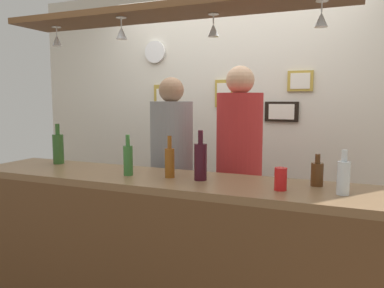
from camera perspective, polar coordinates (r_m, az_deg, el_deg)
name	(u,v)px	position (r m, az deg, el deg)	size (l,w,h in m)	color
back_wall	(233,122)	(3.68, 6.10, 3.31)	(4.40, 0.06, 2.60)	silver
bar_counter	(152,238)	(2.34, -5.98, -13.84)	(2.70, 0.55, 1.04)	brown
overhead_glass_rack	(166,12)	(2.43, -3.91, 19.16)	(2.20, 0.36, 0.04)	brown
hanging_wineglass_far_left	(57,40)	(2.91, -19.61, 14.49)	(0.07, 0.07, 0.13)	silver
hanging_wineglass_left	(121,32)	(2.49, -10.54, 16.16)	(0.07, 0.07, 0.13)	silver
hanging_wineglass_center_left	(213,29)	(2.36, 3.23, 16.79)	(0.07, 0.07, 0.13)	silver
hanging_wineglass_center	(321,19)	(2.16, 18.84, 17.38)	(0.07, 0.07, 0.13)	silver
person_left_grey_shirt	(172,162)	(3.06, -3.05, -2.64)	(0.34, 0.34, 1.69)	#2D334C
person_middle_red_shirt	(239,160)	(2.86, 7.07, -2.43)	(0.34, 0.34, 1.76)	#2D334C
bottle_beer_green_import	(128,159)	(2.44, -9.57, -2.27)	(0.06, 0.06, 0.26)	#336B2D
bottle_beer_brown_stubby	(317,173)	(2.24, 18.26, -4.22)	(0.07, 0.07, 0.18)	#512D14
bottle_beer_amber_tall	(170,162)	(2.35, -3.37, -2.64)	(0.06, 0.06, 0.26)	brown
bottle_wine_dark_red	(200,161)	(2.27, 1.27, -2.50)	(0.08, 0.08, 0.30)	#380F19
bottle_soda_clear	(343,177)	(2.07, 21.77, -4.59)	(0.06, 0.06, 0.23)	silver
bottle_champagne_green	(58,148)	(3.02, -19.44, -0.56)	(0.08, 0.08, 0.30)	#2D5623
drink_can	(281,179)	(2.08, 13.16, -5.13)	(0.07, 0.07, 0.12)	red
picture_frame_crest	(224,94)	(3.66, 4.85, 7.56)	(0.18, 0.02, 0.26)	#B29338
picture_frame_caricature	(166,102)	(3.90, -3.96, 6.38)	(0.26, 0.02, 0.34)	#B29338
picture_frame_upper_small	(300,81)	(3.51, 15.94, 9.09)	(0.22, 0.02, 0.18)	#B29338
picture_frame_lower_pair	(282,112)	(3.53, 13.29, 4.74)	(0.30, 0.02, 0.18)	black
wall_clock	(155,52)	(3.97, -5.57, 13.57)	(0.22, 0.22, 0.03)	white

